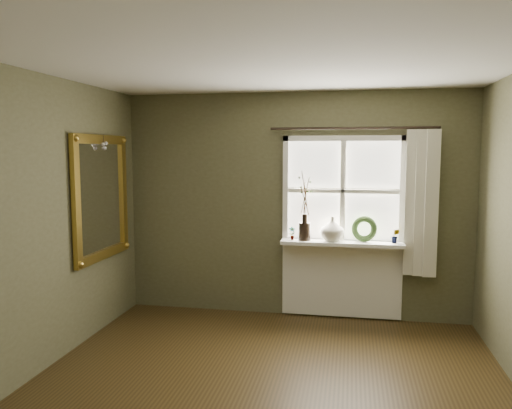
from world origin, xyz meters
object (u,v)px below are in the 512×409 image
Objects in this scene: dark_jug at (305,231)px; cream_vase at (332,229)px; gilt_mirror at (101,197)px; wreath at (364,232)px.

dark_jug is 0.73× the size of cream_vase.
gilt_mirror is (-2.41, -0.73, 0.38)m from cream_vase.
gilt_mirror reaches higher than dark_jug.
cream_vase is 2.54m from gilt_mirror.
wreath is (0.35, 0.04, -0.03)m from cream_vase.
dark_jug is 0.31m from cream_vase.
wreath reaches higher than dark_jug.
wreath is 0.22× the size of gilt_mirror.
gilt_mirror reaches higher than cream_vase.
dark_jug is at bearing 19.22° from gilt_mirror.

